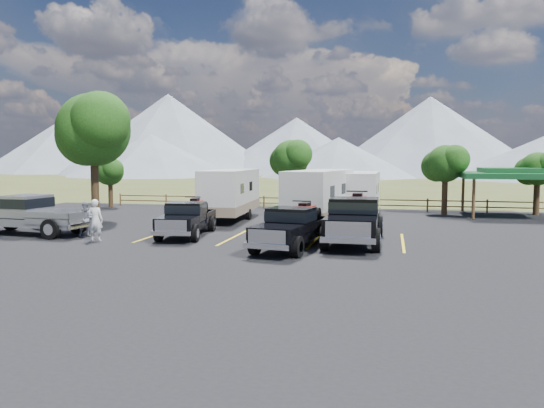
% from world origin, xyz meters
% --- Properties ---
extents(ground, '(320.00, 320.00, 0.00)m').
position_xyz_m(ground, '(0.00, 0.00, 0.00)').
color(ground, '#464F21').
rests_on(ground, ground).
extents(asphalt_lot, '(44.00, 34.00, 0.04)m').
position_xyz_m(asphalt_lot, '(0.00, 3.00, 0.02)').
color(asphalt_lot, black).
rests_on(asphalt_lot, ground).
extents(stall_lines, '(12.12, 5.50, 0.01)m').
position_xyz_m(stall_lines, '(0.00, 4.00, 0.04)').
color(stall_lines, yellow).
rests_on(stall_lines, asphalt_lot).
extents(tree_big_nw, '(5.54, 5.18, 7.84)m').
position_xyz_m(tree_big_nw, '(-12.55, 9.03, 5.60)').
color(tree_big_nw, black).
rests_on(tree_big_nw, ground).
extents(tree_ne_a, '(3.11, 2.92, 4.76)m').
position_xyz_m(tree_ne_a, '(8.97, 17.01, 3.48)').
color(tree_ne_a, black).
rests_on(tree_ne_a, ground).
extents(tree_ne_b, '(2.77, 2.59, 4.27)m').
position_xyz_m(tree_ne_b, '(14.98, 18.01, 3.13)').
color(tree_ne_b, black).
rests_on(tree_ne_b, ground).
extents(tree_north, '(3.46, 3.24, 5.25)m').
position_xyz_m(tree_north, '(-2.03, 19.02, 3.83)').
color(tree_north, black).
rests_on(tree_north, ground).
extents(tree_nw_small, '(2.59, 2.43, 3.85)m').
position_xyz_m(tree_nw_small, '(-16.02, 17.01, 2.78)').
color(tree_nw_small, black).
rests_on(tree_nw_small, ground).
extents(rail_fence, '(36.12, 0.12, 1.00)m').
position_xyz_m(rail_fence, '(2.00, 18.50, 0.61)').
color(rail_fence, brown).
rests_on(rail_fence, ground).
extents(pavilion, '(6.20, 6.20, 3.22)m').
position_xyz_m(pavilion, '(13.00, 17.00, 2.79)').
color(pavilion, brown).
rests_on(pavilion, ground).
extents(mountain_range, '(209.00, 71.00, 20.00)m').
position_xyz_m(mountain_range, '(-7.63, 105.98, 7.87)').
color(mountain_range, slate).
rests_on(mountain_range, ground).
extents(rig_left, '(2.48, 5.78, 1.87)m').
position_xyz_m(rig_left, '(-4.37, 3.86, 0.94)').
color(rig_left, black).
rests_on(rig_left, asphalt_lot).
extents(rig_center, '(2.78, 6.09, 1.96)m').
position_xyz_m(rig_center, '(1.38, 1.42, 0.98)').
color(rig_center, black).
rests_on(rig_center, asphalt_lot).
extents(rig_right, '(2.46, 6.89, 2.29)m').
position_xyz_m(rig_right, '(3.84, 3.51, 1.14)').
color(rig_right, black).
rests_on(rig_right, asphalt_lot).
extents(trailer_left, '(2.74, 8.96, 3.10)m').
position_xyz_m(trailer_left, '(-4.30, 10.83, 1.66)').
color(trailer_left, white).
rests_on(trailer_left, asphalt_lot).
extents(trailer_center, '(3.35, 9.13, 3.16)m').
position_xyz_m(trailer_center, '(1.54, 8.99, 1.69)').
color(trailer_center, white).
rests_on(trailer_center, asphalt_lot).
extents(trailer_right, '(2.28, 8.45, 2.94)m').
position_xyz_m(trailer_right, '(3.54, 13.39, 1.58)').
color(trailer_right, white).
rests_on(trailer_right, asphalt_lot).
extents(pickup_silver, '(6.77, 2.76, 1.98)m').
position_xyz_m(pickup_silver, '(-12.26, 2.52, 1.07)').
color(pickup_silver, gray).
rests_on(pickup_silver, asphalt_lot).
extents(person_a, '(0.76, 0.55, 1.95)m').
position_xyz_m(person_a, '(-7.94, 1.41, 1.01)').
color(person_a, white).
rests_on(person_a, asphalt_lot).
extents(person_b, '(1.06, 1.05, 1.73)m').
position_xyz_m(person_b, '(-9.06, 2.46, 0.90)').
color(person_b, slate).
rests_on(person_b, asphalt_lot).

